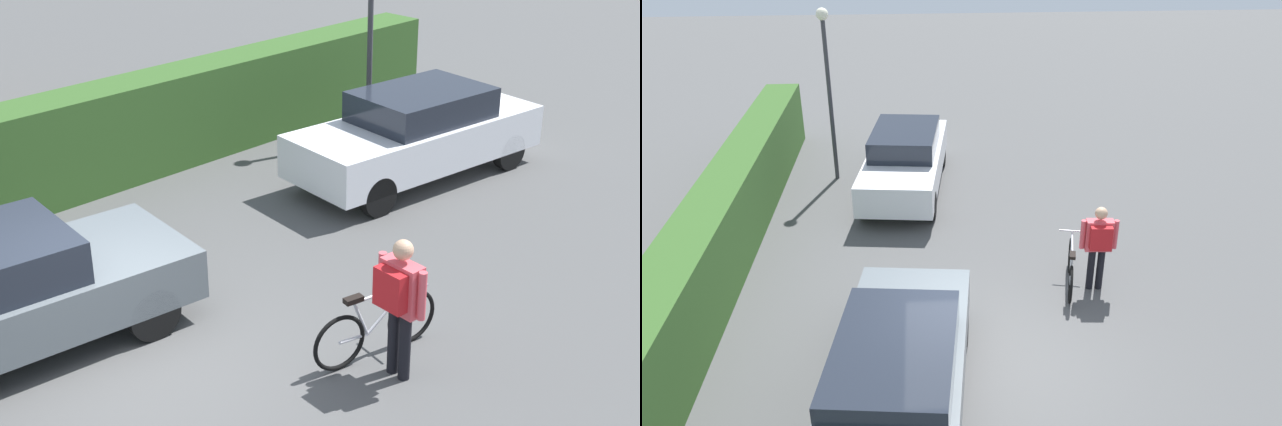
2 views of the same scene
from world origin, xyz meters
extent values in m
plane|color=#4A4A4A|center=(0.00, 0.00, 0.00)|extent=(60.00, 60.00, 0.00)
cylinder|color=black|center=(0.79, 1.92, 0.33)|extent=(0.67, 0.25, 0.65)
cylinder|color=black|center=(0.62, 0.35, 0.33)|extent=(0.67, 0.25, 0.65)
cube|color=silver|center=(6.57, 1.30, 0.66)|extent=(4.58, 2.16, 0.69)
cube|color=#1E232D|center=(6.67, 1.29, 1.25)|extent=(2.29, 1.70, 0.49)
cylinder|color=black|center=(8.15, 1.87, 0.31)|extent=(0.64, 0.25, 0.63)
cylinder|color=black|center=(7.98, 0.39, 0.31)|extent=(0.64, 0.25, 0.63)
cylinder|color=black|center=(5.16, 2.21, 0.31)|extent=(0.64, 0.25, 0.63)
cylinder|color=black|center=(5.00, 0.73, 0.31)|extent=(0.64, 0.25, 0.63)
torus|color=black|center=(2.65, -1.83, 0.34)|extent=(0.67, 0.19, 0.67)
torus|color=black|center=(1.67, -1.63, 0.34)|extent=(0.67, 0.19, 0.67)
cylinder|color=silver|center=(2.34, -1.77, 0.58)|extent=(0.64, 0.17, 0.55)
cylinder|color=silver|center=(1.94, -1.68, 0.56)|extent=(0.24, 0.08, 0.49)
cylinder|color=silver|center=(2.22, -1.74, 0.79)|extent=(0.76, 0.20, 0.06)
cylinder|color=silver|center=(1.85, -1.67, 0.33)|extent=(0.38, 0.11, 0.05)
cylinder|color=silver|center=(2.65, -1.83, 0.59)|extent=(0.04, 0.04, 0.50)
cube|color=black|center=(1.84, -1.66, 0.83)|extent=(0.24, 0.14, 0.06)
cylinder|color=silver|center=(2.65, -1.83, 0.87)|extent=(0.13, 0.49, 0.03)
cylinder|color=black|center=(2.05, -2.07, 0.41)|extent=(0.13, 0.13, 0.81)
cylinder|color=black|center=(2.04, -2.24, 0.41)|extent=(0.13, 0.13, 0.81)
cube|color=#DB4C56|center=(2.04, -2.16, 1.10)|extent=(0.23, 0.49, 0.58)
sphere|color=tan|center=(2.04, -2.16, 1.53)|extent=(0.22, 0.22, 0.22)
cylinder|color=#DB4C56|center=(2.06, -1.87, 1.12)|extent=(0.09, 0.09, 0.55)
cylinder|color=#DB4C56|center=(2.02, -2.44, 1.12)|extent=(0.09, 0.09, 0.55)
cube|color=red|center=(1.88, -2.14, 1.13)|extent=(0.19, 0.39, 0.44)
cylinder|color=#38383D|center=(7.35, 3.04, 1.94)|extent=(0.10, 0.10, 3.88)
camera|label=1|loc=(-4.27, -7.19, 5.67)|focal=49.59mm
camera|label=2|loc=(-7.73, 0.92, 6.64)|focal=36.42mm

